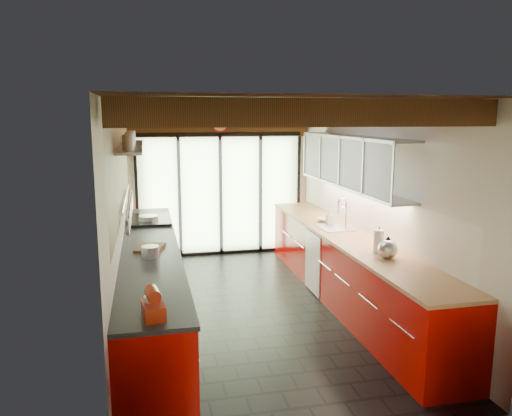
% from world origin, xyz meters
% --- Properties ---
extents(ground, '(5.50, 5.50, 0.00)m').
position_xyz_m(ground, '(0.00, 0.00, 0.00)').
color(ground, black).
rests_on(ground, ground).
extents(room_shell, '(5.50, 5.50, 5.50)m').
position_xyz_m(room_shell, '(0.00, 0.00, 1.65)').
color(room_shell, silver).
rests_on(room_shell, ground).
extents(ceiling_beams, '(3.14, 5.06, 4.90)m').
position_xyz_m(ceiling_beams, '(-0.00, 0.38, 2.46)').
color(ceiling_beams, '#593316').
rests_on(ceiling_beams, ground).
extents(glass_door, '(2.95, 0.10, 2.90)m').
position_xyz_m(glass_door, '(0.00, 2.69, 1.66)').
color(glass_door, '#C6EAAD').
rests_on(glass_door, ground).
extents(left_counter, '(0.68, 5.00, 0.92)m').
position_xyz_m(left_counter, '(-1.28, 0.00, 0.46)').
color(left_counter, '#B90701').
rests_on(left_counter, ground).
extents(range_stove, '(0.66, 0.90, 0.97)m').
position_xyz_m(range_stove, '(-1.28, 1.45, 0.47)').
color(range_stove, silver).
rests_on(range_stove, ground).
extents(right_counter, '(0.68, 5.00, 0.92)m').
position_xyz_m(right_counter, '(1.27, 0.00, 0.46)').
color(right_counter, '#B90701').
rests_on(right_counter, ground).
extents(sink_assembly, '(0.45, 0.52, 0.43)m').
position_xyz_m(sink_assembly, '(1.29, 0.40, 0.96)').
color(sink_assembly, silver).
rests_on(sink_assembly, right_counter).
extents(upper_cabinets_right, '(0.34, 3.00, 3.00)m').
position_xyz_m(upper_cabinets_right, '(1.43, 0.30, 1.85)').
color(upper_cabinets_right, silver).
rests_on(upper_cabinets_right, ground).
extents(left_wall_fixtures, '(0.28, 2.60, 0.96)m').
position_xyz_m(left_wall_fixtures, '(-1.47, 0.25, 1.80)').
color(left_wall_fixtures, silver).
rests_on(left_wall_fixtures, ground).
extents(stand_mixer, '(0.19, 0.29, 0.25)m').
position_xyz_m(stand_mixer, '(-1.27, -2.24, 1.02)').
color(stand_mixer, '#AD260D').
rests_on(stand_mixer, left_counter).
extents(pot_large, '(0.26, 0.26, 0.13)m').
position_xyz_m(pot_large, '(-1.27, -0.53, 0.98)').
color(pot_large, silver).
rests_on(pot_large, left_counter).
extents(pot_small, '(0.30, 0.30, 0.11)m').
position_xyz_m(pot_small, '(-1.27, 1.32, 0.97)').
color(pot_small, silver).
rests_on(pot_small, left_counter).
extents(cutting_board, '(0.38, 0.46, 0.03)m').
position_xyz_m(cutting_board, '(-1.27, -0.19, 0.94)').
color(cutting_board, brown).
rests_on(cutting_board, left_counter).
extents(kettle, '(0.29, 0.31, 0.26)m').
position_xyz_m(kettle, '(1.27, -1.13, 1.03)').
color(kettle, silver).
rests_on(kettle, right_counter).
extents(paper_towel, '(0.13, 0.13, 0.31)m').
position_xyz_m(paper_towel, '(1.27, -0.91, 1.05)').
color(paper_towel, white).
rests_on(paper_towel, right_counter).
extents(soap_bottle, '(0.10, 0.10, 0.20)m').
position_xyz_m(soap_bottle, '(1.27, 0.64, 1.02)').
color(soap_bottle, silver).
rests_on(soap_bottle, right_counter).
extents(bowl, '(0.23, 0.23, 0.05)m').
position_xyz_m(bowl, '(1.27, 0.83, 0.95)').
color(bowl, silver).
rests_on(bowl, right_counter).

